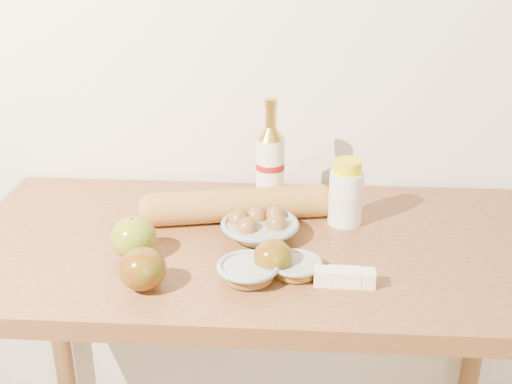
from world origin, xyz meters
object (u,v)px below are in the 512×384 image
egg_bowl (259,227)px  baguette (239,205)px  table (257,292)px  bourbon_bottle (270,166)px  cream_bottle (346,194)px

egg_bowl → baguette: size_ratio=0.46×
table → baguette: baguette is taller
bourbon_bottle → cream_bottle: bearing=-2.6°
baguette → egg_bowl: bearing=-69.0°
cream_bottle → egg_bowl: (-0.18, -0.08, -0.04)m
table → egg_bowl: bearing=74.7°
table → bourbon_bottle: 0.27m
cream_bottle → egg_bowl: 0.20m
bourbon_bottle → baguette: size_ratio=0.59×
bourbon_bottle → table: bearing=-81.2°
egg_bowl → baguette: 0.09m
table → cream_bottle: bearing=27.3°
bourbon_bottle → cream_bottle: (0.16, -0.06, -0.04)m
egg_bowl → baguette: bearing=122.6°
table → cream_bottle: size_ratio=8.44×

